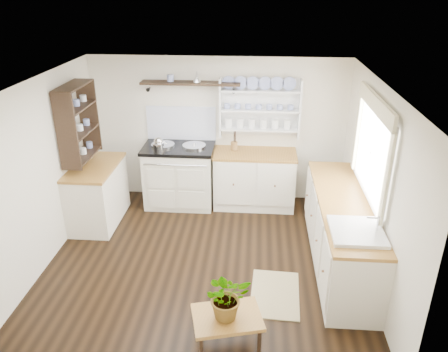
{
  "coord_description": "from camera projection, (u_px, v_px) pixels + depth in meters",
  "views": [
    {
      "loc": [
        0.62,
        -4.69,
        3.34
      ],
      "look_at": [
        0.23,
        0.25,
        1.1
      ],
      "focal_mm": 35.0,
      "sensor_mm": 36.0,
      "label": 1
    }
  ],
  "objects": [
    {
      "name": "potted_plant",
      "position": [
        227.0,
        296.0,
        4.13
      ],
      "size": [
        0.54,
        0.51,
        0.48
      ],
      "primitive_type": "imported",
      "rotation": [
        0.0,
        0.0,
        0.38
      ],
      "color": "#3F7233",
      "rests_on": "center_table"
    },
    {
      "name": "aga_cooker",
      "position": [
        180.0,
        175.0,
        6.94
      ],
      "size": [
        1.1,
        0.76,
        1.01
      ],
      "color": "beige",
      "rests_on": "floor"
    },
    {
      "name": "window",
      "position": [
        372.0,
        148.0,
        5.03
      ],
      "size": [
        0.08,
        1.55,
        1.22
      ],
      "color": "white",
      "rests_on": "wall_right"
    },
    {
      "name": "back_cabinets",
      "position": [
        254.0,
        179.0,
        6.9
      ],
      "size": [
        1.27,
        0.63,
        0.9
      ],
      "color": "#EFE5CE",
      "rests_on": "floor"
    },
    {
      "name": "wall_left",
      "position": [
        42.0,
        175.0,
        5.35
      ],
      "size": [
        0.02,
        3.8,
        2.3
      ],
      "primitive_type": "cube",
      "color": "silver",
      "rests_on": "ground"
    },
    {
      "name": "utensil_crock",
      "position": [
        234.0,
        146.0,
        6.78
      ],
      "size": [
        0.11,
        0.11,
        0.13
      ],
      "primitive_type": "cylinder",
      "color": "olive",
      "rests_on": "back_cabinets"
    },
    {
      "name": "left_cabinets",
      "position": [
        97.0,
        193.0,
        6.43
      ],
      "size": [
        0.62,
        1.13,
        0.9
      ],
      "color": "#EFE5CE",
      "rests_on": "floor"
    },
    {
      "name": "wall_back",
      "position": [
        218.0,
        130.0,
        6.93
      ],
      "size": [
        4.0,
        0.02,
        2.3
      ],
      "primitive_type": "cube",
      "color": "silver",
      "rests_on": "ground"
    },
    {
      "name": "plate_rack",
      "position": [
        260.0,
        107.0,
        6.68
      ],
      "size": [
        1.2,
        0.22,
        0.9
      ],
      "color": "white",
      "rests_on": "wall_back"
    },
    {
      "name": "wall_right",
      "position": [
        375.0,
        186.0,
        5.06
      ],
      "size": [
        0.02,
        3.8,
        2.3
      ],
      "primitive_type": "cube",
      "color": "silver",
      "rests_on": "ground"
    },
    {
      "name": "high_shelf",
      "position": [
        191.0,
        84.0,
        6.53
      ],
      "size": [
        1.5,
        0.29,
        0.16
      ],
      "color": "black",
      "rests_on": "wall_back"
    },
    {
      "name": "floor_rug",
      "position": [
        275.0,
        294.0,
        5.06
      ],
      "size": [
        0.59,
        0.88,
        0.02
      ],
      "primitive_type": "cube",
      "rotation": [
        0.0,
        0.0,
        -0.05
      ],
      "color": "#928555",
      "rests_on": "floor"
    },
    {
      "name": "belfast_sink",
      "position": [
        355.0,
        241.0,
        4.64
      ],
      "size": [
        0.55,
        0.6,
        0.45
      ],
      "color": "white",
      "rests_on": "right_cabinets"
    },
    {
      "name": "ceiling",
      "position": [
        202.0,
        84.0,
        4.73
      ],
      "size": [
        4.0,
        3.8,
        0.01
      ],
      "primitive_type": "cube",
      "color": "white",
      "rests_on": "wall_back"
    },
    {
      "name": "floor",
      "position": [
        205.0,
        260.0,
        5.68
      ],
      "size": [
        4.0,
        3.8,
        0.01
      ],
      "primitive_type": "cube",
      "color": "black",
      "rests_on": "ground"
    },
    {
      "name": "center_table",
      "position": [
        227.0,
        319.0,
        4.25
      ],
      "size": [
        0.76,
        0.62,
        0.36
      ],
      "rotation": [
        0.0,
        0.0,
        0.25
      ],
      "color": "brown",
      "rests_on": "floor"
    },
    {
      "name": "kettle",
      "position": [
        159.0,
        145.0,
        6.63
      ],
      "size": [
        0.18,
        0.18,
        0.22
      ],
      "primitive_type": null,
      "color": "silver",
      "rests_on": "aga_cooker"
    },
    {
      "name": "left_shelving",
      "position": [
        78.0,
        122.0,
        5.99
      ],
      "size": [
        0.28,
        0.8,
        1.05
      ],
      "primitive_type": "cube",
      "color": "black",
      "rests_on": "wall_left"
    },
    {
      "name": "right_cabinets",
      "position": [
        340.0,
        231.0,
        5.46
      ],
      "size": [
        0.62,
        2.43,
        0.9
      ],
      "color": "#EFE5CE",
      "rests_on": "floor"
    }
  ]
}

